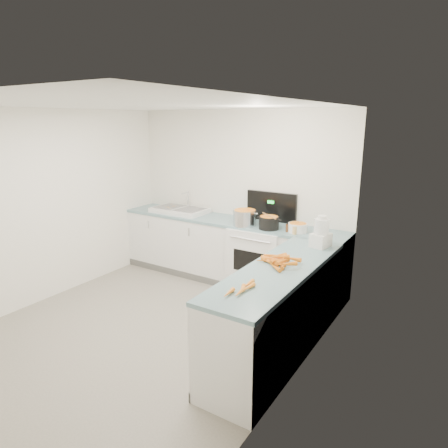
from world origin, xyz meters
The scene contains 19 objects.
floor centered at (0.00, 0.00, 0.00)m, with size 3.50×4.00×0.00m, color gray, non-canonical shape.
ceiling centered at (0.00, 0.00, 2.50)m, with size 3.50×4.00×0.00m, color white, non-canonical shape.
wall_back centered at (0.00, 2.00, 1.25)m, with size 3.50×2.50×0.00m, color white, non-canonical shape.
wall_left centered at (-1.75, 0.00, 1.25)m, with size 4.00×2.50×0.00m, color white, non-canonical shape.
wall_right centered at (1.75, 0.00, 1.25)m, with size 4.00×2.50×0.00m, color white, non-canonical shape.
counter_back centered at (0.00, 1.70, 0.47)m, with size 3.50×0.62×0.94m.
counter_right centered at (1.45, 0.30, 0.47)m, with size 0.62×2.20×0.94m.
stove centered at (0.55, 1.69, 0.47)m, with size 0.76×0.65×1.36m.
sink centered at (-0.90, 1.70, 0.98)m, with size 0.86×0.52×0.31m.
steel_pot centered at (0.35, 1.55, 1.04)m, with size 0.32×0.32×0.24m, color silver.
black_pot centered at (0.72, 1.56, 1.02)m, with size 0.27×0.27×0.19m, color black.
wooden_spoon centered at (0.72, 1.56, 1.12)m, with size 0.02×0.02×0.38m, color #AD7A47.
mixing_bowl centered at (1.10, 1.62, 1.00)m, with size 0.25×0.25×0.12m, color white.
extract_bottle centered at (0.99, 1.55, 0.99)m, with size 0.04×0.04×0.10m, color #593319.
spice_jar centered at (1.11, 1.50, 0.99)m, with size 0.06×0.06×0.10m, color #E5B266.
food_processor centered at (1.56, 1.17, 1.10)m, with size 0.22×0.25×0.37m.
carrot_pile centered at (1.38, 0.39, 0.98)m, with size 0.45×0.40×0.10m.
peeled_carrots centered at (1.41, -0.38, 0.96)m, with size 0.14×0.42×0.04m.
peelings centered at (-1.09, 1.69, 1.02)m, with size 0.24×0.28×0.01m.
Camera 1 is at (2.95, -3.11, 2.35)m, focal length 32.00 mm.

